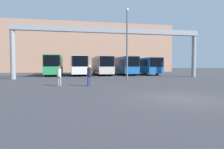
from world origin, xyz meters
TOP-DOWN VIEW (x-y plane):
  - ground_plane at (0.00, 0.00)m, footprint 200.00×200.00m
  - building_backdrop at (0.00, 46.18)m, footprint 43.05×12.00m
  - overhead_gantry at (0.00, 17.12)m, footprint 25.58×0.80m
  - bus_slot_0 at (-8.23, 26.18)m, footprint 2.52×10.95m
  - bus_slot_1 at (-4.11, 26.17)m, footprint 2.58×10.94m
  - bus_slot_2 at (0.00, 26.03)m, footprint 2.49×10.66m
  - bus_slot_3 at (4.11, 25.95)m, footprint 2.44×10.49m
  - bus_slot_4 at (8.23, 26.02)m, footprint 2.60×10.64m
  - pedestrian_far_center at (-6.51, 7.88)m, footprint 0.35×0.35m
  - pedestrian_near_right at (-4.03, 7.12)m, footprint 0.37×0.37m
  - lamp_post at (0.93, 12.93)m, footprint 0.36×0.36m

SIDE VIEW (x-z plane):
  - ground_plane at x=0.00m, z-range 0.00..0.00m
  - pedestrian_far_center at x=-6.51m, z-range 0.05..1.73m
  - pedestrian_near_right at x=-4.03m, z-range 0.05..1.82m
  - bus_slot_4 at x=8.23m, z-range 0.23..3.26m
  - bus_slot_3 at x=4.11m, z-range 0.24..3.42m
  - bus_slot_2 at x=0.00m, z-range 0.25..3.48m
  - bus_slot_1 at x=-4.11m, z-range 0.25..3.52m
  - bus_slot_0 at x=-8.23m, z-range 0.25..3.58m
  - lamp_post at x=0.93m, z-range 0.36..8.70m
  - overhead_gantry at x=0.00m, z-range 2.25..9.04m
  - building_backdrop at x=0.00m, z-range 0.00..12.48m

